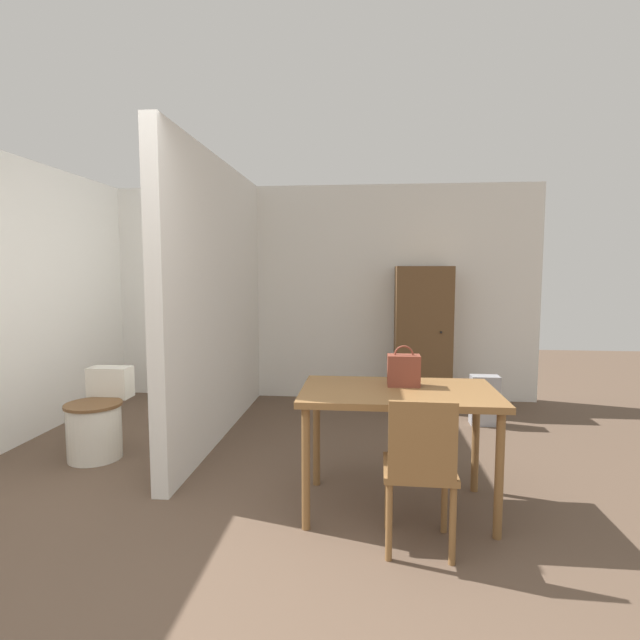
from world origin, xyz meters
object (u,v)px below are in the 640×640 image
object	(u,v)px
toilet	(97,422)
wooden_cabinet	(422,337)
space_heater	(485,400)
handbag	(404,370)
wooden_chair	(420,467)
dining_table	(398,403)

from	to	relation	value
toilet	wooden_cabinet	distance (m)	3.39
space_heater	handbag	bearing A→B (deg)	-117.84
handbag	space_heater	distance (m)	2.07
space_heater	wooden_cabinet	bearing A→B (deg)	128.85
wooden_chair	toilet	xyz separation A→B (m)	(-2.47, 1.17, -0.19)
dining_table	toilet	size ratio (longest dim) A/B	1.74
toilet	space_heater	size ratio (longest dim) A/B	1.42
toilet	handbag	bearing A→B (deg)	-13.40
dining_table	toilet	xyz separation A→B (m)	(-2.38, 0.68, -0.40)
toilet	space_heater	bearing A→B (deg)	19.30
wooden_chair	wooden_cabinet	distance (m)	3.04
dining_table	space_heater	xyz separation A→B (m)	(0.96, 1.85, -0.44)
dining_table	wooden_chair	bearing A→B (deg)	-79.79
wooden_chair	space_heater	bearing A→B (deg)	70.88
wooden_cabinet	wooden_chair	bearing A→B (deg)	-96.26
dining_table	handbag	xyz separation A→B (m)	(0.04, 0.10, 0.19)
wooden_chair	space_heater	xyz separation A→B (m)	(0.87, 2.34, -0.23)
dining_table	wooden_chair	xyz separation A→B (m)	(0.09, -0.49, -0.21)
handbag	wooden_cabinet	distance (m)	2.45
wooden_chair	space_heater	size ratio (longest dim) A/B	1.76
dining_table	space_heater	world-z (taller)	dining_table
toilet	wooden_cabinet	xyz separation A→B (m)	(2.80, 1.84, 0.50)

